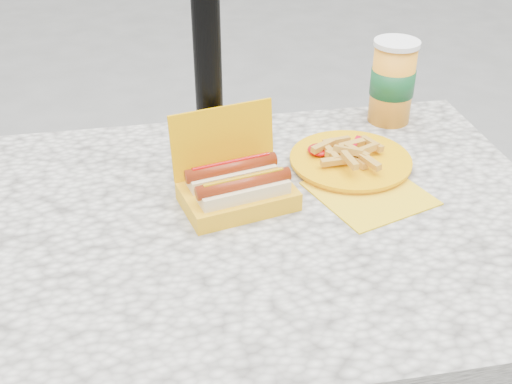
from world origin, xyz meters
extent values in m
cube|color=beige|center=(0.00, 0.00, 0.72)|extent=(1.20, 0.80, 0.05)
cylinder|color=black|center=(-0.50, 0.30, 0.35)|extent=(0.07, 0.07, 0.70)
cylinder|color=black|center=(0.50, 0.30, 0.35)|extent=(0.07, 0.07, 0.70)
cube|color=#E49C00|center=(0.03, 0.04, 0.77)|extent=(0.22, 0.17, 0.03)
cube|color=#E49C00|center=(0.02, 0.11, 0.85)|extent=(0.20, 0.06, 0.13)
cube|color=beige|center=(0.04, 0.01, 0.79)|extent=(0.17, 0.08, 0.04)
cylinder|color=#9B2F0B|center=(0.04, 0.01, 0.81)|extent=(0.17, 0.06, 0.03)
cylinder|color=#B17600|center=(0.04, 0.01, 0.82)|extent=(0.15, 0.04, 0.01)
cube|color=beige|center=(0.03, 0.07, 0.79)|extent=(0.17, 0.08, 0.04)
cylinder|color=#9B2F0B|center=(0.03, 0.07, 0.81)|extent=(0.17, 0.06, 0.03)
cylinder|color=#A20606|center=(0.03, 0.07, 0.82)|extent=(0.15, 0.04, 0.01)
cube|color=gold|center=(0.28, 0.03, 0.75)|extent=(0.24, 0.24, 0.00)
cylinder|color=#E49C00|center=(0.28, 0.14, 0.76)|extent=(0.23, 0.23, 0.01)
cylinder|color=#E49C00|center=(0.28, 0.14, 0.76)|extent=(0.24, 0.24, 0.01)
cube|color=gold|center=(0.28, 0.14, 0.77)|extent=(0.03, 0.06, 0.01)
cube|color=gold|center=(0.31, 0.14, 0.78)|extent=(0.06, 0.04, 0.01)
cube|color=gold|center=(0.26, 0.09, 0.79)|extent=(0.02, 0.06, 0.01)
cube|color=gold|center=(0.30, 0.09, 0.79)|extent=(0.03, 0.06, 0.01)
cube|color=gold|center=(0.33, 0.16, 0.78)|extent=(0.04, 0.06, 0.01)
cube|color=gold|center=(0.22, 0.16, 0.79)|extent=(0.06, 0.04, 0.01)
cube|color=gold|center=(0.23, 0.11, 0.78)|extent=(0.06, 0.02, 0.01)
cube|color=gold|center=(0.26, 0.13, 0.79)|extent=(0.06, 0.04, 0.02)
cube|color=gold|center=(0.23, 0.14, 0.78)|extent=(0.02, 0.06, 0.01)
cube|color=gold|center=(0.29, 0.17, 0.78)|extent=(0.06, 0.03, 0.01)
cube|color=gold|center=(0.26, 0.19, 0.78)|extent=(0.06, 0.02, 0.01)
cube|color=gold|center=(0.25, 0.15, 0.78)|extent=(0.06, 0.04, 0.01)
cube|color=gold|center=(0.28, 0.13, 0.79)|extent=(0.04, 0.06, 0.01)
cube|color=gold|center=(0.28, 0.12, 0.77)|extent=(0.03, 0.06, 0.01)
cube|color=gold|center=(0.26, 0.16, 0.77)|extent=(0.06, 0.03, 0.01)
ellipsoid|color=#A20606|center=(0.22, 0.17, 0.77)|extent=(0.05, 0.05, 0.02)
cube|color=#BC0217|center=(0.28, 0.15, 0.78)|extent=(0.06, 0.09, 0.00)
cylinder|color=orange|center=(0.42, 0.32, 0.84)|extent=(0.09, 0.09, 0.18)
cylinder|color=#135026|center=(0.42, 0.32, 0.84)|extent=(0.10, 0.10, 0.06)
cylinder|color=white|center=(0.42, 0.32, 0.93)|extent=(0.10, 0.10, 0.01)
camera|label=1|loc=(-0.11, -0.92, 1.39)|focal=45.00mm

